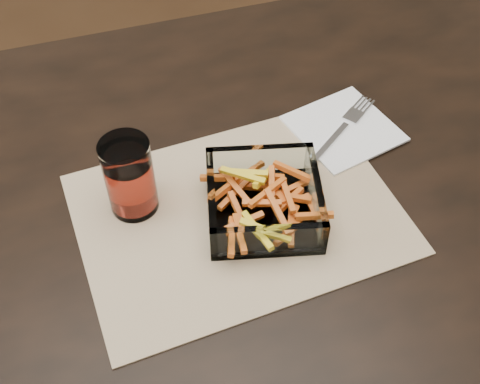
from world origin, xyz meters
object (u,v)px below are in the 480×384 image
object	(u,v)px
tumbler	(130,179)
glass_bowl	(264,202)
dining_table	(213,226)
fork	(343,128)

from	to	relation	value
tumbler	glass_bowl	bearing A→B (deg)	-22.72
dining_table	glass_bowl	world-z (taller)	glass_bowl
tumbler	dining_table	bearing A→B (deg)	-2.05
glass_bowl	dining_table	bearing A→B (deg)	131.14
tumbler	fork	distance (m)	0.36
dining_table	glass_bowl	bearing A→B (deg)	-48.86
glass_bowl	tumbler	bearing A→B (deg)	157.28
dining_table	tumbler	size ratio (longest dim) A/B	13.19
glass_bowl	fork	bearing A→B (deg)	34.35
tumbler	fork	xyz separation A→B (m)	(0.35, 0.05, -0.05)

